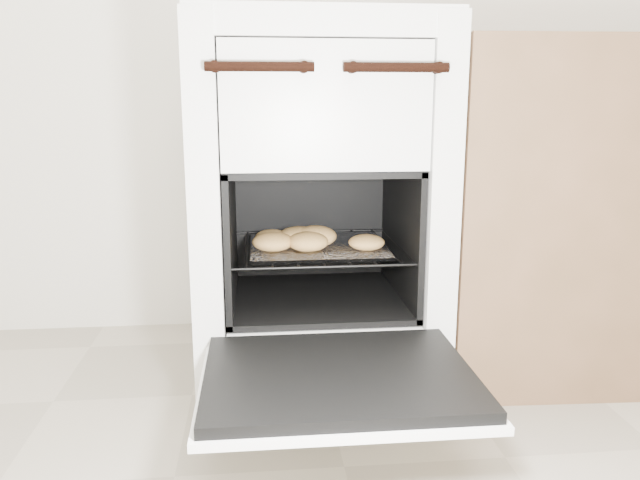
# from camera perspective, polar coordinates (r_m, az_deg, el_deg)

# --- Properties ---
(stove) EXTENTS (0.58, 0.65, 0.90)m
(stove) POSITION_cam_1_polar(r_m,az_deg,el_deg) (1.62, -0.51, 2.77)
(stove) COLOR white
(stove) RESTS_ON ground
(oven_door) EXTENTS (0.53, 0.41, 0.04)m
(oven_door) POSITION_cam_1_polar(r_m,az_deg,el_deg) (1.22, 1.70, -12.60)
(oven_door) COLOR black
(oven_door) RESTS_ON stove
(oven_rack) EXTENTS (0.43, 0.41, 0.01)m
(oven_rack) POSITION_cam_1_polar(r_m,az_deg,el_deg) (1.57, -0.29, -0.66)
(oven_rack) COLOR black
(oven_rack) RESTS_ON stove
(foil_sheet) EXTENTS (0.33, 0.29, 0.01)m
(foil_sheet) POSITION_cam_1_polar(r_m,az_deg,el_deg) (1.55, -0.22, -0.61)
(foil_sheet) COLOR white
(foil_sheet) RESTS_ON oven_rack
(baked_rolls) EXTENTS (0.33, 0.21, 0.05)m
(baked_rolls) POSITION_cam_1_polar(r_m,az_deg,el_deg) (1.52, -1.42, 0.12)
(baked_rolls) COLOR #E1AC5A
(baked_rolls) RESTS_ON foil_sheet
(counter) EXTENTS (0.88, 0.61, 0.86)m
(counter) POSITION_cam_1_polar(r_m,az_deg,el_deg) (1.85, 23.37, 2.67)
(counter) COLOR brown
(counter) RESTS_ON ground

